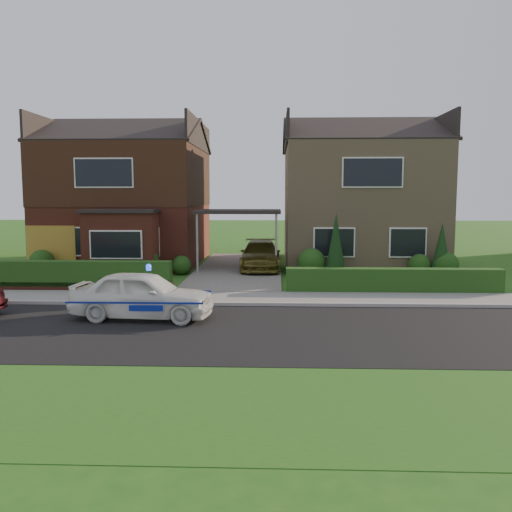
{
  "coord_description": "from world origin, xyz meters",
  "views": [
    {
      "loc": [
        1.69,
        -13.52,
        3.46
      ],
      "look_at": [
        1.06,
        3.5,
        1.53
      ],
      "focal_mm": 38.0,
      "sensor_mm": 36.0,
      "label": 1
    }
  ],
  "objects": [
    {
      "name": "shrub_right_near",
      "position": [
        3.2,
        9.4,
        0.6
      ],
      "size": [
        1.2,
        1.2,
        1.2
      ],
      "primitive_type": "sphere",
      "color": "#143310",
      "rests_on": "ground"
    },
    {
      "name": "potted_plant_c",
      "position": [
        -4.64,
        8.62,
        0.36
      ],
      "size": [
        0.49,
        0.49,
        0.72
      ],
      "primitive_type": "imported",
      "rotation": [
        0.0,
        0.0,
        1.83
      ],
      "color": "gray",
      "rests_on": "ground"
    },
    {
      "name": "ground",
      "position": [
        0.0,
        0.0,
        0.0
      ],
      "size": [
        120.0,
        120.0,
        0.0
      ],
      "primitive_type": "plane",
      "color": "#215516",
      "rests_on": "ground"
    },
    {
      "name": "shrub_right_mid",
      "position": [
        7.8,
        9.5,
        0.48
      ],
      "size": [
        0.96,
        0.96,
        0.96
      ],
      "primitive_type": "sphere",
      "color": "#143310",
      "rests_on": "ground"
    },
    {
      "name": "hedge_right",
      "position": [
        5.8,
        5.35,
        0.0
      ],
      "size": [
        7.5,
        0.55,
        0.8
      ],
      "primitive_type": "cube",
      "color": "#143310",
      "rests_on": "ground"
    },
    {
      "name": "driveway_car",
      "position": [
        1.0,
        10.67,
        0.75
      ],
      "size": [
        1.82,
        4.35,
        1.25
      ],
      "primitive_type": "imported",
      "rotation": [
        0.0,
        0.0,
        0.01
      ],
      "color": "brown",
      "rests_on": "driveway"
    },
    {
      "name": "kerb",
      "position": [
        0.0,
        3.05,
        0.06
      ],
      "size": [
        60.0,
        0.16,
        0.12
      ],
      "primitive_type": "cube",
      "color": "#9E9993",
      "rests_on": "ground"
    },
    {
      "name": "shrub_left_mid",
      "position": [
        -4.0,
        9.3,
        0.66
      ],
      "size": [
        1.32,
        1.32,
        1.32
      ],
      "primitive_type": "sphere",
      "color": "#143310",
      "rests_on": "ground"
    },
    {
      "name": "dwarf_wall",
      "position": [
        -5.8,
        5.3,
        0.18
      ],
      "size": [
        7.7,
        0.25,
        0.36
      ],
      "primitive_type": "cube",
      "color": "brown",
      "rests_on": "ground"
    },
    {
      "name": "conifer_a",
      "position": [
        4.2,
        9.2,
        1.3
      ],
      "size": [
        0.9,
        0.9,
        2.6
      ],
      "primitive_type": "cone",
      "color": "black",
      "rests_on": "ground"
    },
    {
      "name": "conifer_b",
      "position": [
        8.6,
        9.2,
        1.1
      ],
      "size": [
        0.9,
        0.9,
        2.2
      ],
      "primitive_type": "cone",
      "color": "black",
      "rests_on": "ground"
    },
    {
      "name": "garage_door",
      "position": [
        -8.25,
        9.96,
        1.05
      ],
      "size": [
        2.2,
        0.1,
        2.1
      ],
      "primitive_type": "cube",
      "color": "olive",
      "rests_on": "ground"
    },
    {
      "name": "police_car",
      "position": [
        -2.01,
        1.2,
        0.67
      ],
      "size": [
        3.62,
        4.06,
        1.51
      ],
      "rotation": [
        0.0,
        0.0,
        1.49
      ],
      "color": "white",
      "rests_on": "ground"
    },
    {
      "name": "house_left",
      "position": [
        -5.78,
        13.9,
        3.81
      ],
      "size": [
        7.5,
        9.53,
        7.25
      ],
      "color": "brown",
      "rests_on": "ground"
    },
    {
      "name": "carport_link",
      "position": [
        0.0,
        10.95,
        2.66
      ],
      "size": [
        3.8,
        3.0,
        2.77
      ],
      "color": "black",
      "rests_on": "ground"
    },
    {
      "name": "road",
      "position": [
        0.0,
        0.0,
        0.0
      ],
      "size": [
        60.0,
        6.0,
        0.02
      ],
      "primitive_type": "cube",
      "color": "black",
      "rests_on": "ground"
    },
    {
      "name": "shrub_left_near",
      "position": [
        -2.4,
        9.6,
        0.42
      ],
      "size": [
        0.84,
        0.84,
        0.84
      ],
      "primitive_type": "sphere",
      "color": "#143310",
      "rests_on": "ground"
    },
    {
      "name": "driveway",
      "position": [
        0.0,
        11.0,
        0.06
      ],
      "size": [
        3.8,
        12.0,
        0.12
      ],
      "primitive_type": "cube",
      "color": "#666059",
      "rests_on": "ground"
    },
    {
      "name": "shrub_right_far",
      "position": [
        8.8,
        9.2,
        0.54
      ],
      "size": [
        1.08,
        1.08,
        1.08
      ],
      "primitive_type": "sphere",
      "color": "#143310",
      "rests_on": "ground"
    },
    {
      "name": "house_right",
      "position": [
        5.8,
        13.99,
        3.66
      ],
      "size": [
        7.5,
        8.06,
        7.25
      ],
      "color": "tan",
      "rests_on": "ground"
    },
    {
      "name": "sidewalk",
      "position": [
        0.0,
        4.1,
        0.05
      ],
      "size": [
        60.0,
        2.0,
        0.1
      ],
      "primitive_type": "cube",
      "color": "slate",
      "rests_on": "ground"
    },
    {
      "name": "potted_plant_b",
      "position": [
        -5.45,
        7.91,
        0.36
      ],
      "size": [
        0.48,
        0.43,
        0.72
      ],
      "primitive_type": "imported",
      "rotation": [
        0.0,
        0.0,
        0.34
      ],
      "color": "gray",
      "rests_on": "ground"
    },
    {
      "name": "shrub_left_far",
      "position": [
        -8.5,
        9.5,
        0.54
      ],
      "size": [
        1.08,
        1.08,
        1.08
      ],
      "primitive_type": "sphere",
      "color": "#143310",
      "rests_on": "ground"
    },
    {
      "name": "grass_verge",
      "position": [
        0.0,
        -5.0,
        0.0
      ],
      "size": [
        60.0,
        4.0,
        0.01
      ],
      "primitive_type": "cube",
      "color": "#215516",
      "rests_on": "ground"
    },
    {
      "name": "hedge_left",
      "position": [
        -5.8,
        5.45,
        0.0
      ],
      "size": [
        7.5,
        0.55,
        0.9
      ],
      "primitive_type": "cube",
      "color": "#143310",
      "rests_on": "ground"
    }
  ]
}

